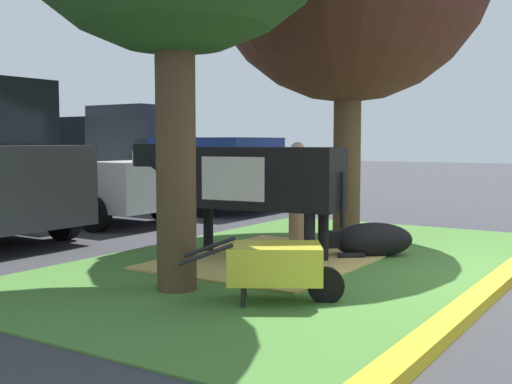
{
  "coord_description": "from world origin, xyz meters",
  "views": [
    {
      "loc": [
        -7.47,
        -2.0,
        1.58
      ],
      "look_at": [
        -0.27,
        2.62,
        0.9
      ],
      "focal_mm": 44.77,
      "sensor_mm": 36.0,
      "label": 1
    }
  ],
  "objects_px": {
    "cow_holstein": "(248,178)",
    "sedan_blue": "(78,171)",
    "wheelbarrow": "(277,264)",
    "pickup_truck_black": "(167,161)",
    "calf_lying": "(371,240)",
    "person_handler": "(297,190)"
  },
  "relations": [
    {
      "from": "wheelbarrow",
      "to": "sedan_blue",
      "type": "bearing_deg",
      "value": 62.62
    },
    {
      "from": "wheelbarrow",
      "to": "calf_lying",
      "type": "bearing_deg",
      "value": 3.85
    },
    {
      "from": "sedan_blue",
      "to": "calf_lying",
      "type": "bearing_deg",
      "value": -95.54
    },
    {
      "from": "cow_holstein",
      "to": "person_handler",
      "type": "relative_size",
      "value": 2.0
    },
    {
      "from": "cow_holstein",
      "to": "calf_lying",
      "type": "distance_m",
      "value": 1.88
    },
    {
      "from": "person_handler",
      "to": "wheelbarrow",
      "type": "height_order",
      "value": "person_handler"
    },
    {
      "from": "calf_lying",
      "to": "person_handler",
      "type": "distance_m",
      "value": 1.55
    },
    {
      "from": "wheelbarrow",
      "to": "sedan_blue",
      "type": "height_order",
      "value": "sedan_blue"
    },
    {
      "from": "cow_holstein",
      "to": "sedan_blue",
      "type": "distance_m",
      "value": 5.39
    },
    {
      "from": "person_handler",
      "to": "wheelbarrow",
      "type": "xyz_separation_m",
      "value": [
        -3.21,
        -1.56,
        -0.45
      ]
    },
    {
      "from": "sedan_blue",
      "to": "pickup_truck_black",
      "type": "distance_m",
      "value": 2.83
    },
    {
      "from": "wheelbarrow",
      "to": "pickup_truck_black",
      "type": "height_order",
      "value": "pickup_truck_black"
    },
    {
      "from": "wheelbarrow",
      "to": "sedan_blue",
      "type": "xyz_separation_m",
      "value": [
        3.42,
        6.61,
        0.6
      ]
    },
    {
      "from": "cow_holstein",
      "to": "wheelbarrow",
      "type": "height_order",
      "value": "cow_holstein"
    },
    {
      "from": "cow_holstein",
      "to": "wheelbarrow",
      "type": "distance_m",
      "value": 2.4
    },
    {
      "from": "cow_holstein",
      "to": "calf_lying",
      "type": "height_order",
      "value": "cow_holstein"
    },
    {
      "from": "cow_holstein",
      "to": "calf_lying",
      "type": "xyz_separation_m",
      "value": [
        1.05,
        -1.3,
        -0.85
      ]
    },
    {
      "from": "calf_lying",
      "to": "sedan_blue",
      "type": "xyz_separation_m",
      "value": [
        0.62,
        6.42,
        0.75
      ]
    },
    {
      "from": "wheelbarrow",
      "to": "sedan_blue",
      "type": "distance_m",
      "value": 7.47
    },
    {
      "from": "cow_holstein",
      "to": "pickup_truck_black",
      "type": "bearing_deg",
      "value": 49.4
    },
    {
      "from": "pickup_truck_black",
      "to": "wheelbarrow",
      "type": "bearing_deg",
      "value": -132.82
    },
    {
      "from": "person_handler",
      "to": "pickup_truck_black",
      "type": "height_order",
      "value": "pickup_truck_black"
    }
  ]
}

